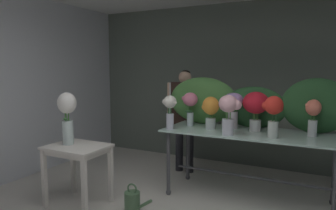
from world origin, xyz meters
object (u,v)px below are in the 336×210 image
vase_rosy_carnations (190,104)px  vase_scarlet_roses (273,112)px  vase_sunset_hydrangea (210,110)px  watering_can (133,202)px  side_table_white (77,154)px  vase_blush_stock (229,110)px  florist (185,109)px  vase_white_roses_tall (67,113)px  vase_crimson_freesia (256,106)px  vase_lilac_tulips (233,106)px  vase_coral_peonies (313,115)px  vase_ivory_lilies (170,109)px  display_table_glass (249,142)px

vase_rosy_carnations → vase_scarlet_roses: (1.12, -0.25, -0.00)m
vase_sunset_hydrangea → watering_can: (-0.60, -0.92, -0.99)m
side_table_white → watering_can: 0.87m
vase_sunset_hydrangea → vase_scarlet_roses: 0.82m
vase_blush_stock → watering_can: size_ratio=1.35×
florist → vase_scarlet_roses: (1.46, -0.83, 0.16)m
vase_white_roses_tall → watering_can: (0.84, 0.12, -0.99)m
vase_crimson_freesia → vase_white_roses_tall: (-2.00, -1.16, -0.07)m
florist → vase_lilac_tulips: florist is taller
vase_coral_peonies → vase_blush_stock: vase_blush_stock is taller
vase_rosy_carnations → vase_crimson_freesia: size_ratio=0.92×
vase_rosy_carnations → watering_can: (-0.28, -1.00, -1.05)m
vase_blush_stock → vase_rosy_carnations: bearing=152.3°
florist → vase_coral_peonies: size_ratio=3.77×
vase_lilac_tulips → watering_can: (-0.85, -1.10, -1.04)m
vase_lilac_tulips → vase_crimson_freesia: (0.31, -0.06, 0.03)m
vase_rosy_carnations → vase_coral_peonies: size_ratio=1.06×
vase_lilac_tulips → vase_coral_peonies: bearing=-3.8°
florist → watering_can: (0.06, -1.58, -0.88)m
vase_rosy_carnations → vase_sunset_hydrangea: 0.33m
florist → vase_ivory_lilies: florist is taller
vase_rosy_carnations → vase_coral_peonies: 1.52m
florist → vase_scarlet_roses: bearing=-29.7°
vase_rosy_carnations → vase_sunset_hydrangea: bearing=-13.5°
vase_lilac_tulips → vase_sunset_hydrangea: size_ratio=1.11×
vase_rosy_carnations → vase_lilac_tulips: size_ratio=0.98×
vase_crimson_freesia → vase_rosy_carnations: bearing=-177.6°
side_table_white → vase_scarlet_roses: (2.11, 0.87, 0.54)m
florist → vase_white_roses_tall: size_ratio=2.57×
vase_crimson_freesia → vase_lilac_tulips: bearing=168.5°
vase_sunset_hydrangea → watering_can: bearing=-123.1°
vase_lilac_tulips → vase_blush_stock: bearing=-81.5°
vase_rosy_carnations → vase_sunset_hydrangea: (0.32, -0.08, -0.05)m
vase_blush_stock → vase_ivory_lilies: bearing=-179.9°
display_table_glass → vase_sunset_hydrangea: (-0.50, -0.04, 0.38)m
vase_coral_peonies → vase_blush_stock: size_ratio=0.91×
vase_lilac_tulips → vase_white_roses_tall: vase_white_roses_tall is taller
vase_blush_stock → side_table_white: bearing=-154.0°
vase_crimson_freesia → display_table_glass: bearing=-127.2°
vase_rosy_carnations → vase_crimson_freesia: (0.87, 0.04, 0.02)m
vase_blush_stock → vase_scarlet_roses: (0.49, 0.08, 0.00)m
vase_coral_peonies → vase_lilac_tulips: bearing=176.2°
side_table_white → vase_ivory_lilies: bearing=42.9°
display_table_glass → vase_rosy_carnations: 0.92m
vase_crimson_freesia → vase_ivory_lilies: 1.08m
vase_scarlet_roses → vase_white_roses_tall: (-2.25, -0.87, -0.05)m
vase_lilac_tulips → vase_white_roses_tall: bearing=-144.3°
vase_sunset_hydrangea → vase_white_roses_tall: vase_white_roses_tall is taller
vase_crimson_freesia → vase_coral_peonies: (0.64, -0.00, -0.07)m
vase_crimson_freesia → side_table_white: bearing=-148.2°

